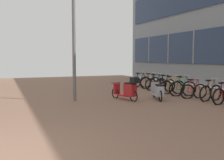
{
  "coord_description": "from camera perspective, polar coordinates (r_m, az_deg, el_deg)",
  "views": [
    {
      "loc": [
        0.44,
        -4.68,
        1.76
      ],
      "look_at": [
        3.91,
        3.54,
        1.02
      ],
      "focal_mm": 41.55,
      "sensor_mm": 36.0,
      "label": 1
    }
  ],
  "objects": [
    {
      "name": "bicycle_rack_06",
      "position": [
        13.91,
        11.56,
        -1.16
      ],
      "size": [
        1.34,
        0.48,
        0.99
      ],
      "color": "black",
      "rests_on": "ground"
    },
    {
      "name": "bicycle_rack_04",
      "position": [
        12.58,
        15.28,
        -1.8
      ],
      "size": [
        1.37,
        0.47,
        1.02
      ],
      "color": "black",
      "rests_on": "ground"
    },
    {
      "name": "lamp_post",
      "position": [
        10.96,
        -8.43,
        11.89
      ],
      "size": [
        0.2,
        0.52,
        5.62
      ],
      "color": "slate",
      "rests_on": "ground"
    },
    {
      "name": "ground",
      "position": [
        5.11,
        -10.68,
        -15.78
      ],
      "size": [
        21.0,
        40.0,
        0.13
      ],
      "color": "#242726"
    },
    {
      "name": "bicycle_rack_01",
      "position": [
        10.87,
        23.35,
        -3.19
      ],
      "size": [
        1.26,
        0.48,
        0.93
      ],
      "color": "black",
      "rests_on": "ground"
    },
    {
      "name": "scooter_near",
      "position": [
        10.92,
        3.51,
        -2.11
      ],
      "size": [
        0.76,
        1.59,
        1.02
      ],
      "color": "black",
      "rests_on": "ground"
    },
    {
      "name": "scooter_mid",
      "position": [
        11.2,
        10.08,
        -2.44
      ],
      "size": [
        0.78,
        1.59,
        0.75
      ],
      "color": "black",
      "rests_on": "ground"
    },
    {
      "name": "bicycle_rack_08",
      "position": [
        15.29,
        8.45,
        -0.59
      ],
      "size": [
        1.33,
        0.48,
        0.98
      ],
      "color": "black",
      "rests_on": "ground"
    },
    {
      "name": "bicycle_rack_03",
      "position": [
        11.96,
        17.53,
        -2.32
      ],
      "size": [
        1.25,
        0.47,
        0.94
      ],
      "color": "black",
      "rests_on": "ground"
    },
    {
      "name": "bicycle_rack_05",
      "position": [
        13.2,
        13.11,
        -1.51
      ],
      "size": [
        1.36,
        0.48,
        0.98
      ],
      "color": "black",
      "rests_on": "ground"
    },
    {
      "name": "bicycle_rack_02",
      "position": [
        11.51,
        20.89,
        -2.64
      ],
      "size": [
        1.32,
        0.48,
        0.97
      ],
      "color": "black",
      "rests_on": "ground"
    },
    {
      "name": "bicycle_rack_09",
      "position": [
        15.86,
        6.27,
        -0.39
      ],
      "size": [
        1.34,
        0.48,
        0.97
      ],
      "color": "black",
      "rests_on": "ground"
    },
    {
      "name": "bicycle_rack_07",
      "position": [
        14.55,
        9.66,
        -0.88
      ],
      "size": [
        1.32,
        0.48,
        0.98
      ],
      "color": "black",
      "rests_on": "ground"
    }
  ]
}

